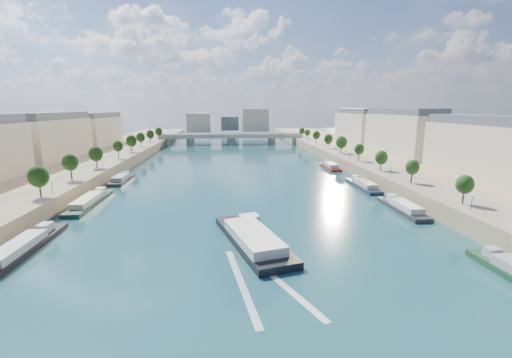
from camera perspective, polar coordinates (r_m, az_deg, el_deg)
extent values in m
plane|color=#0B2C32|center=(130.18, -3.06, -0.92)|extent=(700.00, 700.00, 0.00)
cube|color=#9E8460|center=(146.30, -32.53, -0.37)|extent=(44.00, 520.00, 5.00)
cube|color=#9E8460|center=(150.26, 25.54, 0.62)|extent=(44.00, 520.00, 5.00)
cube|color=gray|center=(139.51, -27.18, 0.75)|extent=(14.00, 520.00, 0.10)
cube|color=gray|center=(142.81, 20.44, 1.55)|extent=(14.00, 520.00, 0.10)
cylinder|color=#382B1E|center=(108.17, -32.93, -1.76)|extent=(0.50, 0.50, 3.82)
ellipsoid|color=black|center=(107.49, -33.15, 0.10)|extent=(4.80, 4.80, 5.52)
cylinder|color=#382B1E|center=(129.36, -28.07, 0.72)|extent=(0.50, 0.50, 3.82)
ellipsoid|color=black|center=(128.80, -28.22, 2.28)|extent=(4.80, 4.80, 5.52)
cylinder|color=#382B1E|center=(151.39, -24.59, 2.48)|extent=(0.50, 0.50, 3.82)
ellipsoid|color=black|center=(150.91, -24.71, 3.83)|extent=(4.80, 4.80, 5.52)
cylinder|color=#382B1E|center=(173.94, -22.00, 3.79)|extent=(0.50, 0.50, 3.82)
ellipsoid|color=black|center=(173.53, -22.09, 4.96)|extent=(4.80, 4.80, 5.52)
cylinder|color=#382B1E|center=(196.84, -20.01, 4.79)|extent=(0.50, 0.50, 3.82)
ellipsoid|color=black|center=(196.47, -20.08, 5.83)|extent=(4.80, 4.80, 5.52)
cylinder|color=#382B1E|center=(219.97, -18.42, 5.58)|extent=(0.50, 0.50, 3.82)
ellipsoid|color=black|center=(219.64, -18.48, 6.51)|extent=(4.80, 4.80, 5.52)
cylinder|color=#382B1E|center=(243.27, -17.14, 6.21)|extent=(0.50, 0.50, 3.82)
ellipsoid|color=black|center=(242.97, -17.19, 7.06)|extent=(4.80, 4.80, 5.52)
cylinder|color=#382B1E|center=(266.69, -16.08, 6.73)|extent=(0.50, 0.50, 3.82)
ellipsoid|color=black|center=(266.42, -16.12, 7.50)|extent=(4.80, 4.80, 5.52)
cylinder|color=#382B1E|center=(99.41, 31.71, -2.68)|extent=(0.50, 0.50, 3.82)
ellipsoid|color=black|center=(98.68, 31.93, -0.66)|extent=(4.80, 4.80, 5.52)
cylinder|color=#382B1E|center=(118.94, 24.92, 0.14)|extent=(0.50, 0.50, 3.82)
ellipsoid|color=black|center=(118.33, 25.07, 1.84)|extent=(4.80, 4.80, 5.52)
cylinder|color=#382B1E|center=(139.87, 20.10, 2.15)|extent=(0.50, 0.50, 3.82)
ellipsoid|color=black|center=(139.35, 20.20, 3.60)|extent=(4.80, 4.80, 5.52)
cylinder|color=#382B1E|center=(161.66, 16.55, 3.61)|extent=(0.50, 0.50, 3.82)
ellipsoid|color=black|center=(161.21, 16.62, 4.87)|extent=(4.80, 4.80, 5.52)
cylinder|color=#382B1E|center=(184.00, 13.84, 4.71)|extent=(0.50, 0.50, 3.82)
ellipsoid|color=black|center=(183.60, 13.90, 5.83)|extent=(4.80, 4.80, 5.52)
cylinder|color=#382B1E|center=(206.71, 11.72, 5.57)|extent=(0.50, 0.50, 3.82)
ellipsoid|color=black|center=(206.36, 11.76, 6.56)|extent=(4.80, 4.80, 5.52)
cylinder|color=#382B1E|center=(229.68, 10.01, 6.25)|extent=(0.50, 0.50, 3.82)
ellipsoid|color=black|center=(229.37, 10.05, 7.14)|extent=(4.80, 4.80, 5.52)
cylinder|color=#382B1E|center=(252.85, 8.62, 6.80)|extent=(0.50, 0.50, 3.82)
ellipsoid|color=black|center=(252.56, 8.64, 7.61)|extent=(4.80, 4.80, 5.52)
cylinder|color=#382B1E|center=(276.15, 7.45, 7.26)|extent=(0.50, 0.50, 3.82)
ellipsoid|color=black|center=(275.89, 7.48, 8.00)|extent=(4.80, 4.80, 5.52)
cylinder|color=black|center=(110.49, -30.85, -1.23)|extent=(0.14, 0.14, 4.00)
sphere|color=#FFE5B2|center=(110.09, -30.96, -0.16)|extent=(0.36, 0.36, 0.36)
cylinder|color=black|center=(146.82, -24.19, 2.29)|extent=(0.14, 0.14, 4.00)
sphere|color=#FFE5B2|center=(146.52, -24.26, 3.10)|extent=(0.36, 0.36, 0.36)
cylinder|color=black|center=(184.67, -20.20, 4.38)|extent=(0.14, 0.14, 4.00)
sphere|color=#FFE5B2|center=(184.44, -20.24, 5.03)|extent=(0.36, 0.36, 0.36)
cylinder|color=black|center=(223.28, -17.56, 5.74)|extent=(0.14, 0.14, 4.00)
sphere|color=#FFE5B2|center=(223.08, -17.60, 6.28)|extent=(0.36, 0.36, 0.36)
cylinder|color=black|center=(94.05, 32.28, -3.44)|extent=(0.14, 0.14, 4.00)
sphere|color=#FFE5B2|center=(93.58, 32.42, -2.19)|extent=(0.36, 0.36, 0.36)
cylinder|color=black|center=(127.26, 21.52, 1.17)|extent=(0.14, 0.14, 4.00)
sphere|color=#FFE5B2|center=(126.91, 21.59, 2.10)|extent=(0.36, 0.36, 0.36)
cylinder|color=black|center=(163.53, 15.35, 3.80)|extent=(0.14, 0.14, 4.00)
sphere|color=#FFE5B2|center=(163.27, 15.39, 4.53)|extent=(0.36, 0.36, 0.36)
cylinder|color=black|center=(201.23, 11.44, 5.44)|extent=(0.14, 0.14, 4.00)
sphere|color=#FFE5B2|center=(201.01, 11.46, 6.03)|extent=(0.36, 0.36, 0.36)
cylinder|color=black|center=(239.67, 8.76, 6.54)|extent=(0.14, 0.14, 4.00)
sphere|color=#FFE5B2|center=(239.49, 8.78, 7.04)|extent=(0.36, 0.36, 0.36)
cube|color=beige|center=(186.87, -30.80, 5.99)|extent=(16.00, 52.00, 20.00)
cube|color=#474C54|center=(186.36, -31.19, 9.53)|extent=(14.72, 50.44, 3.20)
cube|color=beige|center=(240.32, -24.87, 7.52)|extent=(16.00, 52.00, 20.00)
cube|color=#474C54|center=(239.93, -25.11, 10.27)|extent=(14.72, 50.44, 3.20)
cube|color=beige|center=(142.12, 33.98, 4.28)|extent=(16.00, 52.00, 20.00)
cube|color=#474C54|center=(141.46, 34.53, 8.93)|extent=(14.72, 50.44, 3.20)
cube|color=beige|center=(190.54, 23.09, 6.79)|extent=(16.00, 52.00, 20.00)
cube|color=#474C54|center=(190.05, 23.37, 10.27)|extent=(14.72, 50.44, 3.20)
cube|color=beige|center=(243.19, 16.70, 8.15)|extent=(16.00, 52.00, 20.00)
cube|color=#474C54|center=(242.80, 16.86, 10.88)|extent=(14.72, 50.44, 3.20)
cube|color=beige|center=(338.19, -9.49, 9.24)|extent=(22.00, 18.00, 18.00)
cube|color=beige|center=(348.32, -0.19, 9.80)|extent=(26.00, 20.00, 22.00)
cube|color=#474C54|center=(362.28, -4.38, 9.22)|extent=(18.00, 16.00, 14.00)
cube|color=#C1B79E|center=(272.02, -4.13, 7.11)|extent=(112.00, 11.00, 2.20)
cube|color=#C1B79E|center=(266.91, -4.12, 7.34)|extent=(112.00, 0.80, 0.90)
cube|color=#C1B79E|center=(276.88, -4.15, 7.50)|extent=(112.00, 0.80, 0.90)
cylinder|color=#C1B79E|center=(273.75, -10.87, 6.18)|extent=(6.40, 6.40, 5.00)
cylinder|color=#C1B79E|center=(272.35, -4.12, 6.33)|extent=(6.40, 6.40, 5.00)
cylinder|color=#C1B79E|center=(274.70, 2.61, 6.40)|extent=(6.40, 6.40, 5.00)
cube|color=#C1B79E|center=(276.50, -15.02, 6.04)|extent=(6.00, 12.00, 5.00)
cube|color=#C1B79E|center=(278.03, 6.73, 6.39)|extent=(6.00, 12.00, 5.00)
cube|color=black|center=(75.27, -0.61, -10.27)|extent=(16.55, 31.65, 2.17)
cube|color=silver|center=(72.25, -0.46, -9.48)|extent=(12.18, 20.97, 1.96)
cube|color=silver|center=(83.12, -1.09, -6.63)|extent=(5.17, 4.68, 1.80)
cube|color=silver|center=(59.96, -2.49, -16.90)|extent=(5.06, 25.89, 0.04)
cube|color=silver|center=(60.52, 3.84, -16.63)|extent=(11.09, 24.47, 0.04)
cube|color=black|center=(85.37, -34.17, -9.81)|extent=(5.00, 28.77, 1.80)
cube|color=#A7ACB3|center=(82.95, -35.07, -9.27)|extent=(4.10, 15.82, 1.60)
cube|color=#A7ACB3|center=(91.94, -31.72, -6.88)|extent=(2.50, 3.45, 1.80)
cube|color=#163829|center=(115.53, -25.86, -3.64)|extent=(5.00, 28.76, 1.80)
cube|color=beige|center=(113.05, -26.34, -3.12)|extent=(4.10, 15.82, 1.60)
cube|color=beige|center=(122.95, -24.54, -1.77)|extent=(2.50, 3.45, 1.80)
cube|color=#272629|center=(144.89, -21.48, -0.30)|extent=(5.00, 19.57, 1.80)
cube|color=#97969F|center=(143.09, -21.70, 0.23)|extent=(4.10, 10.76, 1.60)
cube|color=#97969F|center=(150.08, -20.91, 0.84)|extent=(2.50, 2.35, 1.80)
cube|color=#97989F|center=(79.46, 34.69, -10.02)|extent=(2.50, 2.28, 1.80)
cube|color=#27282A|center=(106.08, 23.20, -4.72)|extent=(5.00, 22.43, 1.80)
cube|color=silver|center=(104.12, 23.74, -4.09)|extent=(4.10, 12.34, 1.60)
cube|color=silver|center=(111.36, 21.67, -2.87)|extent=(2.50, 2.69, 1.80)
cube|color=#1B283C|center=(130.93, 17.42, -1.25)|extent=(5.00, 23.35, 1.80)
cube|color=#BDB18D|center=(128.89, 17.77, -0.71)|extent=(4.10, 12.84, 1.60)
cube|color=#BDB18D|center=(136.90, 16.37, 0.14)|extent=(2.50, 2.80, 1.80)
cube|color=maroon|center=(168.27, 12.25, 1.86)|extent=(5.00, 20.25, 1.80)
cube|color=#B0B6BC|center=(166.46, 12.43, 2.34)|extent=(4.10, 11.14, 1.60)
cube|color=#B0B6BC|center=(173.70, 11.69, 2.80)|extent=(2.50, 2.43, 1.80)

